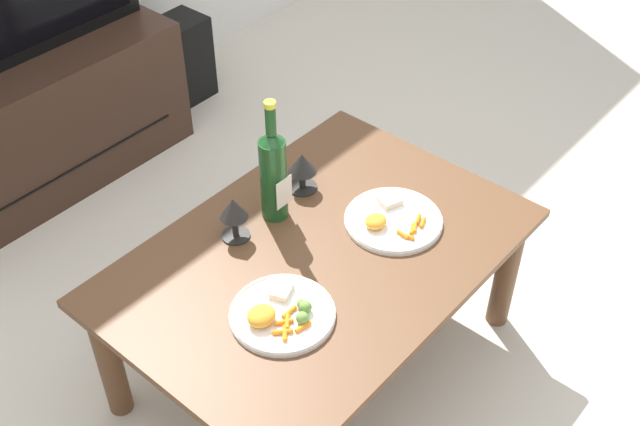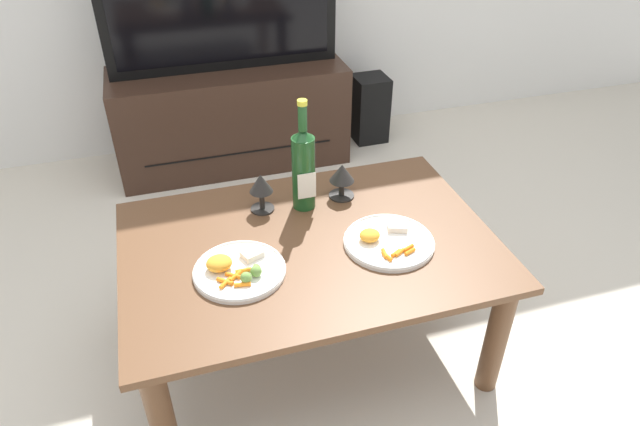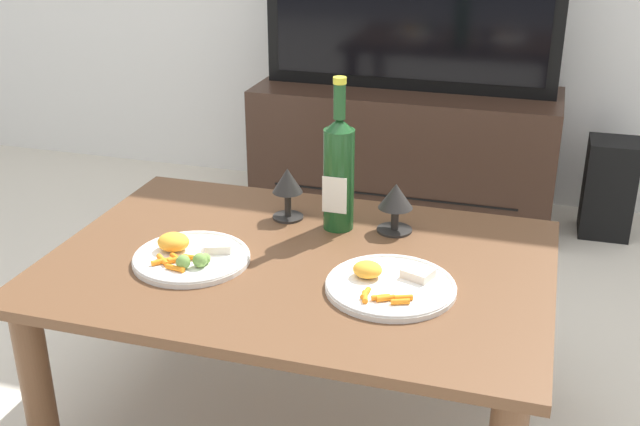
{
  "view_description": "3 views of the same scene",
  "coord_description": "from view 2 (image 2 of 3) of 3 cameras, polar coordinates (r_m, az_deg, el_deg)",
  "views": [
    {
      "loc": [
        -1.18,
        -1.02,
        1.98
      ],
      "look_at": [
        0.04,
        0.03,
        0.57
      ],
      "focal_mm": 44.5,
      "sensor_mm": 36.0,
      "label": 1
    },
    {
      "loc": [
        -0.37,
        -1.34,
        1.55
      ],
      "look_at": [
        0.04,
        0.01,
        0.56
      ],
      "focal_mm": 31.7,
      "sensor_mm": 36.0,
      "label": 2
    },
    {
      "loc": [
        0.51,
        -1.52,
        1.28
      ],
      "look_at": [
        0.03,
        0.06,
        0.56
      ],
      "focal_mm": 43.54,
      "sensor_mm": 36.0,
      "label": 3
    }
  ],
  "objects": [
    {
      "name": "goblet_right",
      "position": [
        1.93,
        2.23,
        3.81
      ],
      "size": [
        0.09,
        0.09,
        0.13
      ],
      "color": "black",
      "rests_on": "dining_table"
    },
    {
      "name": "ground_plane",
      "position": [
        2.08,
        -0.95,
        -13.18
      ],
      "size": [
        6.4,
        6.4,
        0.0
      ],
      "primitive_type": "plane",
      "color": "beige"
    },
    {
      "name": "tv_stand",
      "position": [
        3.06,
        -8.91,
        9.61
      ],
      "size": [
        1.19,
        0.44,
        0.52
      ],
      "color": "#382319",
      "rests_on": "ground_plane"
    },
    {
      "name": "floor_speaker",
      "position": [
        3.3,
        5.03,
        10.46
      ],
      "size": [
        0.19,
        0.19,
        0.38
      ],
      "primitive_type": "cube",
      "rotation": [
        0.0,
        0.0,
        0.01
      ],
      "color": "black",
      "rests_on": "ground_plane"
    },
    {
      "name": "dinner_plate_right",
      "position": [
        1.76,
        6.87,
        -2.79
      ],
      "size": [
        0.28,
        0.28,
        0.05
      ],
      "color": "white",
      "rests_on": "dining_table"
    },
    {
      "name": "tv_screen",
      "position": [
        2.87,
        -9.96,
        19.74
      ],
      "size": [
        1.13,
        0.05,
        0.6
      ],
      "color": "black",
      "rests_on": "tv_stand"
    },
    {
      "name": "goblet_left",
      "position": [
        1.86,
        -5.98,
        2.72
      ],
      "size": [
        0.08,
        0.08,
        0.14
      ],
      "color": "black",
      "rests_on": "dining_table"
    },
    {
      "name": "wine_bottle",
      "position": [
        1.84,
        -1.68,
        4.73
      ],
      "size": [
        0.08,
        0.08,
        0.39
      ],
      "color": "#19471E",
      "rests_on": "dining_table"
    },
    {
      "name": "dining_table",
      "position": [
        1.81,
        -1.06,
        -4.87
      ],
      "size": [
        1.15,
        0.79,
        0.47
      ],
      "color": "brown",
      "rests_on": "ground_plane"
    },
    {
      "name": "dinner_plate_left",
      "position": [
        1.66,
        -8.27,
        -5.64
      ],
      "size": [
        0.27,
        0.27,
        0.05
      ],
      "color": "white",
      "rests_on": "dining_table"
    }
  ]
}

